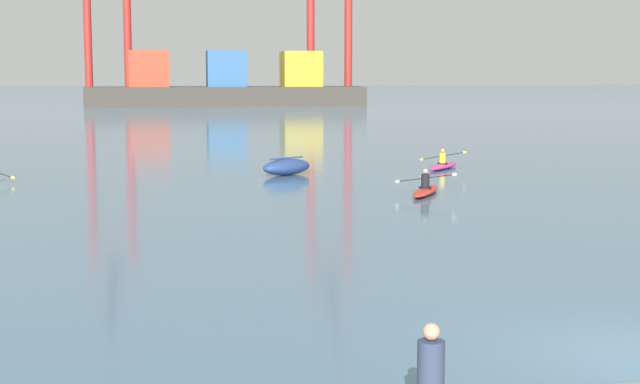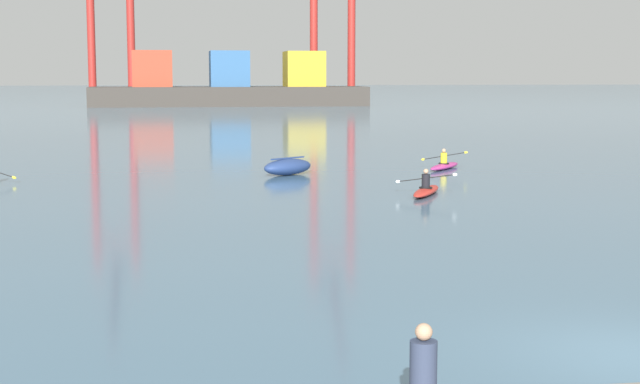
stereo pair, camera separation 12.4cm
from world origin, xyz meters
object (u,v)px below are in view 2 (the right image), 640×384
container_barge (229,87)px  kayak_magenta (444,165)px  kayak_red (426,190)px  seated_onlooker (423,368)px  capsized_dinghy (288,167)px

container_barge → kayak_magenta: (4.25, -91.81, -2.52)m
container_barge → kayak_magenta: bearing=-87.3°
kayak_magenta → kayak_red: 9.62m
seated_onlooker → container_barge: bearing=87.5°
capsized_dinghy → container_barge: bearing=88.0°
seated_onlooker → kayak_magenta: bearing=73.2°
container_barge → capsized_dinghy: bearing=-92.0°
capsized_dinghy → seated_onlooker: size_ratio=3.06×
container_barge → kayak_magenta: container_barge is taller
capsized_dinghy → kayak_magenta: size_ratio=0.88×
capsized_dinghy → kayak_magenta: (7.44, 1.45, -0.18)m
container_barge → kayak_red: size_ratio=11.63×
container_barge → seated_onlooker: (-5.49, -124.12, -1.55)m
kayak_magenta → kayak_red: (-3.33, -9.02, -0.00)m
kayak_magenta → kayak_red: size_ratio=0.94×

